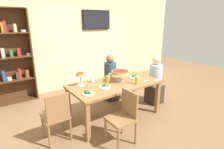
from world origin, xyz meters
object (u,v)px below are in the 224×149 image
at_px(beer_glass_amber_short, 137,80).
at_px(diner_head_east, 155,83).
at_px(cutlery_knife_near, 147,81).
at_px(cutlery_fork_far, 124,89).
at_px(dining_table, 115,87).
at_px(salad_plate_spare, 105,87).
at_px(chair_head_west, 57,115).
at_px(water_glass_clear_far, 92,80).
at_px(beer_glass_amber_tall, 108,79).
at_px(water_glass_clear_near, 110,76).
at_px(salad_plate_near_diner, 87,93).
at_px(cutlery_fork_near, 156,80).
at_px(salad_plate_far_diner, 134,77).
at_px(chair_near_left, 124,115).
at_px(deep_dish_pizza_stand, 120,73).
at_px(bookshelf, 6,57).
at_px(television, 97,20).
at_px(diner_far_right, 110,81).
at_px(personal_pizza_stand, 81,76).

bearing_deg(beer_glass_amber_short, diner_head_east, 17.68).
height_order(cutlery_knife_near, cutlery_fork_far, same).
relative_size(dining_table, beer_glass_amber_short, 11.67).
bearing_deg(cutlery_fork_far, salad_plate_spare, 149.83).
bearing_deg(cutlery_fork_far, chair_head_west, -175.36).
relative_size(diner_head_east, water_glass_clear_far, 11.59).
bearing_deg(salad_plate_spare, diner_head_east, 2.71).
relative_size(beer_glass_amber_short, cutlery_knife_near, 0.86).
xyz_separation_m(beer_glass_amber_tall, cutlery_fork_far, (0.04, -0.47, -0.07)).
bearing_deg(chair_head_west, water_glass_clear_near, 16.54).
height_order(dining_table, chair_head_west, chair_head_west).
height_order(chair_head_west, water_glass_clear_near, chair_head_west).
height_order(salad_plate_near_diner, beer_glass_amber_short, beer_glass_amber_short).
bearing_deg(cutlery_fork_near, salad_plate_far_diner, 115.79).
relative_size(chair_head_west, salad_plate_near_diner, 4.13).
xyz_separation_m(chair_near_left, beer_glass_amber_tall, (0.26, 0.85, 0.32)).
bearing_deg(dining_table, deep_dish_pizza_stand, 11.51).
distance_m(bookshelf, television, 2.62).
bearing_deg(beer_glass_amber_short, chair_near_left, -146.56).
distance_m(diner_far_right, cutlery_fork_far, 1.22).
xyz_separation_m(chair_near_left, personal_pizza_stand, (-0.26, 0.99, 0.44)).
bearing_deg(deep_dish_pizza_stand, beer_glass_amber_tall, 162.30).
bearing_deg(chair_near_left, personal_pizza_stand, 14.96).
relative_size(beer_glass_amber_short, water_glass_clear_near, 1.43).
relative_size(bookshelf, cutlery_knife_near, 12.29).
bearing_deg(deep_dish_pizza_stand, cutlery_fork_near, -32.42).
relative_size(chair_near_left, deep_dish_pizza_stand, 2.25).
distance_m(bookshelf, diner_far_right, 2.48).
height_order(television, salad_plate_near_diner, television).
height_order(salad_plate_spare, water_glass_clear_near, water_glass_clear_near).
xyz_separation_m(salad_plate_spare, cutlery_fork_near, (1.10, -0.28, -0.02)).
relative_size(beer_glass_amber_tall, cutlery_knife_near, 0.77).
bearing_deg(diner_far_right, water_glass_clear_near, -34.94).
bearing_deg(salad_plate_far_diner, water_glass_clear_near, 150.87).
bearing_deg(cutlery_knife_near, salad_plate_far_diner, 92.90).
distance_m(dining_table, deep_dish_pizza_stand, 0.31).
height_order(salad_plate_spare, cutlery_fork_near, salad_plate_spare).
distance_m(diner_head_east, water_glass_clear_near, 1.17).
distance_m(water_glass_clear_far, cutlery_fork_near, 1.32).
xyz_separation_m(salad_plate_near_diner, cutlery_fork_far, (0.66, -0.17, -0.02)).
xyz_separation_m(diner_head_east, salad_plate_far_diner, (-0.63, 0.06, 0.27)).
height_order(diner_far_right, water_glass_clear_far, diner_far_right).
xyz_separation_m(deep_dish_pizza_stand, cutlery_fork_near, (0.64, -0.41, -0.18)).
relative_size(diner_head_east, beer_glass_amber_short, 7.45).
xyz_separation_m(water_glass_clear_near, water_glass_clear_far, (-0.43, 0.01, -0.00)).
bearing_deg(salad_plate_near_diner, personal_pizza_stand, 78.09).
bearing_deg(salad_plate_spare, deep_dish_pizza_stand, 15.30).
bearing_deg(chair_head_west, television, 46.51).
height_order(bookshelf, beer_glass_amber_tall, bookshelf).
relative_size(bookshelf, salad_plate_spare, 10.26).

